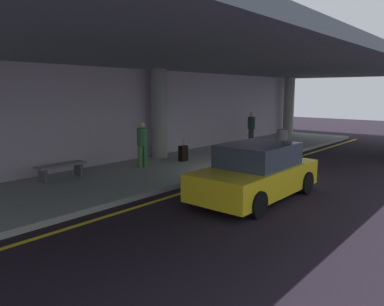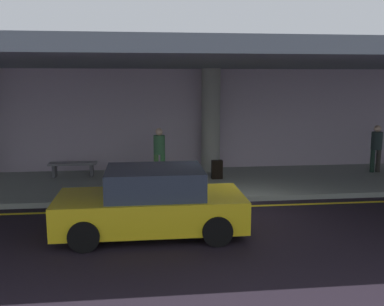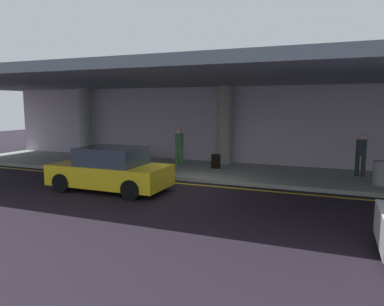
{
  "view_description": "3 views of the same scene",
  "coord_description": "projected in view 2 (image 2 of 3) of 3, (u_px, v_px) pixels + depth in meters",
  "views": [
    {
      "loc": [
        -10.95,
        -6.37,
        2.89
      ],
      "look_at": [
        -1.37,
        1.71,
        0.82
      ],
      "focal_mm": 34.81,
      "sensor_mm": 36.0,
      "label": 1
    },
    {
      "loc": [
        -2.45,
        -10.67,
        3.4
      ],
      "look_at": [
        -0.94,
        2.35,
        1.2
      ],
      "focal_mm": 40.76,
      "sensor_mm": 36.0,
      "label": 2
    },
    {
      "loc": [
        4.85,
        -11.51,
        2.92
      ],
      "look_at": [
        -0.43,
        1.62,
        1.02
      ],
      "focal_mm": 33.55,
      "sensor_mm": 36.0,
      "label": 3
    }
  ],
  "objects": [
    {
      "name": "car_yellow_taxi",
      "position": [
        152.0,
        203.0,
        9.62
      ],
      "size": [
        4.1,
        1.92,
        1.5
      ],
      "rotation": [
        0.0,
        0.0,
        0.03
      ],
      "color": "yellow",
      "rests_on": "ground"
    },
    {
      "name": "suitcase_upright_primary",
      "position": [
        217.0,
        169.0,
        14.49
      ],
      "size": [
        0.36,
        0.22,
        0.9
      ],
      "rotation": [
        0.0,
        0.0,
        -0.17
      ],
      "color": "black",
      "rests_on": "sidewalk"
    },
    {
      "name": "person_waiting_for_ride",
      "position": [
        376.0,
        145.0,
        15.42
      ],
      "size": [
        0.38,
        0.38,
        1.68
      ],
      "rotation": [
        0.0,
        0.0,
        3.71
      ],
      "color": "#1A3025",
      "rests_on": "sidewalk"
    },
    {
      "name": "ground_plane",
      "position": [
        238.0,
        213.0,
        11.3
      ],
      "size": [
        60.0,
        60.0,
        0.0
      ],
      "primitive_type": "plane",
      "color": "black"
    },
    {
      "name": "support_column_left_mid",
      "position": [
        211.0,
        120.0,
        15.53
      ],
      "size": [
        0.67,
        0.67,
        3.65
      ],
      "primitive_type": "cylinder",
      "color": "gray",
      "rests_on": "sidewalk"
    },
    {
      "name": "lane_stripe_yellow",
      "position": [
        234.0,
        207.0,
        11.84
      ],
      "size": [
        26.0,
        0.14,
        0.01
      ],
      "primitive_type": "cube",
      "color": "yellow",
      "rests_on": "ground"
    },
    {
      "name": "bench_metal",
      "position": [
        73.0,
        166.0,
        14.82
      ],
      "size": [
        1.6,
        0.5,
        0.48
      ],
      "color": "slate",
      "rests_on": "sidewalk"
    },
    {
      "name": "traveler_with_luggage",
      "position": [
        159.0,
        150.0,
        14.47
      ],
      "size": [
        0.38,
        0.38,
        1.68
      ],
      "rotation": [
        0.0,
        0.0,
        3.39
      ],
      "color": "#45793A",
      "rests_on": "sidewalk"
    },
    {
      "name": "terminal_back_wall",
      "position": [
        208.0,
        121.0,
        16.22
      ],
      "size": [
        26.0,
        0.3,
        3.8
      ],
      "primitive_type": "cube",
      "color": "#BAABBC",
      "rests_on": "ground"
    },
    {
      "name": "sidewalk",
      "position": [
        218.0,
        182.0,
        14.32
      ],
      "size": [
        26.0,
        4.2,
        0.15
      ],
      "primitive_type": "cube",
      "color": "gray",
      "rests_on": "ground"
    },
    {
      "name": "ceiling_overhang",
      "position": [
        222.0,
        62.0,
        13.19
      ],
      "size": [
        28.0,
        13.2,
        0.3
      ],
      "primitive_type": "cube",
      "color": "slate",
      "rests_on": "support_column_far_left"
    }
  ]
}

